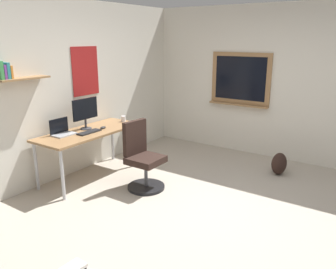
% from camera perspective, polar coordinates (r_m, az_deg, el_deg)
% --- Properties ---
extents(ground_plane, '(5.20, 5.20, 0.00)m').
position_cam_1_polar(ground_plane, '(4.31, 7.38, -12.70)').
color(ground_plane, '#ADA393').
rests_on(ground_plane, ground).
extents(wall_back, '(5.00, 0.30, 2.60)m').
position_cam_1_polar(wall_back, '(5.39, -16.13, 7.27)').
color(wall_back, silver).
rests_on(wall_back, ground).
extents(wall_right, '(0.22, 5.00, 2.60)m').
position_cam_1_polar(wall_right, '(6.14, 18.22, 8.06)').
color(wall_right, silver).
rests_on(wall_right, ground).
extents(desk, '(1.63, 0.67, 0.72)m').
position_cam_1_polar(desk, '(5.20, -12.91, -0.06)').
color(desk, '#997047').
rests_on(desk, ground).
extents(office_chair, '(0.52, 0.52, 0.95)m').
position_cam_1_polar(office_chair, '(4.79, -4.28, -4.25)').
color(office_chair, black).
rests_on(office_chair, ground).
extents(laptop, '(0.31, 0.21, 0.23)m').
position_cam_1_polar(laptop, '(5.05, -17.23, 0.57)').
color(laptop, '#ADAFB5').
rests_on(laptop, desk).
extents(monitor_primary, '(0.46, 0.17, 0.46)m').
position_cam_1_polar(monitor_primary, '(5.22, -13.62, 3.76)').
color(monitor_primary, '#38383D').
rests_on(monitor_primary, desk).
extents(keyboard, '(0.37, 0.13, 0.02)m').
position_cam_1_polar(keyboard, '(5.06, -12.98, 0.39)').
color(keyboard, black).
rests_on(keyboard, desk).
extents(computer_mouse, '(0.10, 0.06, 0.03)m').
position_cam_1_polar(computer_mouse, '(5.25, -10.76, 1.14)').
color(computer_mouse, '#262628').
rests_on(computer_mouse, desk).
extents(coffee_mug, '(0.08, 0.08, 0.09)m').
position_cam_1_polar(coffee_mug, '(5.64, -7.44, 2.61)').
color(coffee_mug, silver).
rests_on(coffee_mug, desk).
extents(backpack, '(0.32, 0.22, 0.34)m').
position_cam_1_polar(backpack, '(5.58, 18.01, -4.64)').
color(backpack, black).
rests_on(backpack, ground).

